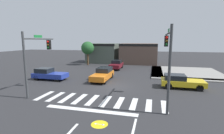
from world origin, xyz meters
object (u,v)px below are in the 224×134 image
Objects in this scene: traffic_signal_southeast at (168,52)px; car_yellow at (180,81)px; car_blue at (49,74)px; roadside_tree at (88,48)px; car_maroon at (116,65)px; car_orange at (103,74)px; traffic_signal_southwest at (37,53)px.

car_yellow is at bearing -19.29° from traffic_signal_southeast.
roadside_tree is at bearing 90.01° from car_blue.
car_blue is at bearing -33.90° from car_maroon.
traffic_signal_southeast is 1.26× the size of roadside_tree.
car_orange is 1.11× the size of car_yellow.
traffic_signal_southeast is 15.01m from car_blue.
car_orange is at bearing 11.81° from car_blue.
traffic_signal_southwest is 15.59m from car_maroon.
car_yellow is at bearing -69.09° from traffic_signal_southwest.
car_maroon is (-7.19, 14.78, -3.30)m from traffic_signal_southeast.
traffic_signal_southeast is 1.43× the size of car_maroon.
car_orange is (-7.04, 6.44, -3.30)m from traffic_signal_southeast.
traffic_signal_southwest is at bearing -15.70° from car_maroon.
traffic_signal_southeast is 16.77m from car_maroon.
traffic_signal_southeast is at bearing -109.29° from car_yellow.
car_yellow is (1.77, 5.06, -3.34)m from traffic_signal_southeast.
traffic_signal_southeast is 1.40× the size of car_blue.
car_blue is (-15.51, -0.02, -0.01)m from car_yellow.
roadside_tree is (-6.70, 11.53, 2.60)m from car_orange.
traffic_signal_southwest is at bearing -64.28° from car_blue.
car_orange reaches higher than car_blue.
traffic_signal_southwest reaches higher than car_maroon.
car_orange reaches higher than car_yellow.
car_blue is 1.02× the size of car_maroon.
car_orange is 6.85m from car_blue.
traffic_signal_southeast reaches higher than roadside_tree.
traffic_signal_southwest is 18.09m from roadside_tree.
traffic_signal_southeast is 1.40× the size of car_yellow.
car_maroon is at bearing -15.70° from traffic_signal_southwest.
roadside_tree is at bearing -149.83° from car_orange.
car_orange is 1.00× the size of roadside_tree.
car_orange is (4.30, 6.39, -3.01)m from traffic_signal_southwest.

